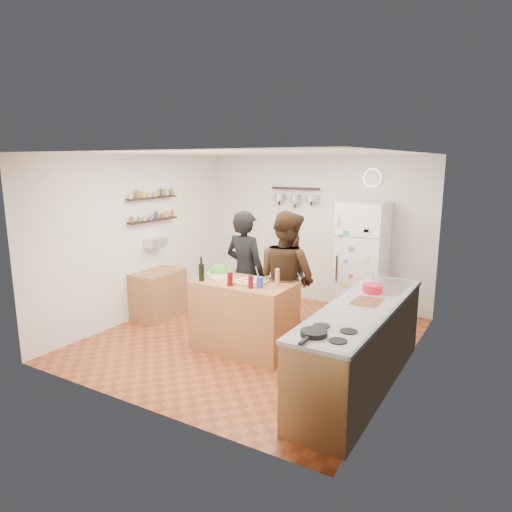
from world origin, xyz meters
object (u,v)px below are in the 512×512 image
Objects in this scene: person_back at (289,278)px; fridge at (362,259)px; person_left at (245,273)px; wine_bottle at (201,272)px; side_table at (159,294)px; prep_island at (244,316)px; person_center at (287,279)px; wall_clock at (373,178)px; salad_bowl at (219,275)px; pepper_mill at (277,279)px; salt_canister at (260,282)px; counter_run at (361,347)px; skillet at (314,333)px; red_bowl at (373,288)px.

fridge reaches higher than person_back.
person_left is 1.97m from fridge.
fridge reaches higher than wine_bottle.
side_table is (-1.53, -0.12, -0.51)m from person_left.
wine_bottle is 0.12× the size of person_left.
person_back is (0.43, 0.50, -0.13)m from person_left.
person_center is (0.36, 0.48, 0.44)m from prep_island.
wall_clock is (1.16, 1.92, 1.27)m from person_left.
person_left is (0.11, 0.48, -0.06)m from salad_bowl.
salad_bowl reaches higher than side_table.
pepper_mill is 1.35× the size of salt_canister.
prep_island is 0.70× the size of person_center.
prep_island is 0.79m from wine_bottle.
person_center is at bearing -177.57° from person_left.
wine_bottle is at bearing -178.91° from counter_run.
wall_clock is (-0.65, 3.69, 1.21)m from skillet.
pepper_mill is 0.23m from salt_canister.
person_center is 2.39m from wall_clock.
fridge is (0.85, 2.12, 0.45)m from prep_island.
prep_island is 1.08m from person_back.
counter_run is at bearing -6.50° from salad_bowl.
skillet is at bearing -50.93° from pepper_mill.
red_bowl is (1.55, 0.33, 0.51)m from prep_island.
wine_bottle is at bearing -164.98° from red_bowl.
salt_canister reaches higher than prep_island.
person_center reaches higher than pepper_mill.
person_left is at bearing 14.82° from person_center.
wall_clock is (-0.75, 2.63, 1.70)m from counter_run.
prep_island is 1.61m from counter_run.
pepper_mill is (0.95, 0.27, -0.02)m from wine_bottle.
salad_bowl is 1.30× the size of skillet.
person_left is (0.19, 0.75, -0.14)m from wine_bottle.
side_table is (-2.69, -1.71, -0.54)m from fridge.
pepper_mill is 0.45m from person_center.
person_back is at bearing 153.87° from red_bowl.
person_center reaches higher than wine_bottle.
skillet is (2.00, -1.02, -0.08)m from wine_bottle.
person_left is at bearing 4.50° from side_table.
side_table is (-2.20, -0.07, -0.53)m from person_center.
red_bowl is at bearing 8.08° from salad_bowl.
skillet is 1.02× the size of red_bowl.
person_left is at bearing 75.94° from wine_bottle.
red_bowl is (1.86, -0.20, 0.09)m from person_left.
person_left is at bearing 77.34° from salad_bowl.
salt_canister is 0.09× the size of person_back.
salad_bowl is 0.17× the size of fridge.
fridge is at bearing -90.00° from wall_clock.
wall_clock is at bearing 105.92° from counter_run.
red_bowl is at bearing 15.02° from wine_bottle.
skillet is at bearing 153.93° from person_back.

